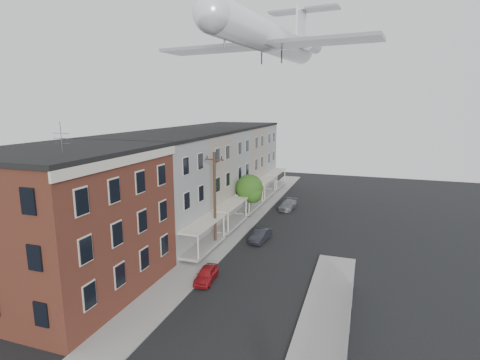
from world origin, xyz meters
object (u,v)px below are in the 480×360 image
(car_mid, at_px, (261,235))
(car_far, at_px, (288,205))
(airplane, at_px, (271,38))
(utility_pole, at_px, (215,199))
(car_near, at_px, (206,274))
(street_tree, at_px, (250,189))

(car_mid, height_order, car_far, car_far)
(car_mid, bearing_deg, car_far, 94.55)
(airplane, bearing_deg, car_mid, -81.04)
(car_mid, height_order, airplane, airplane)
(car_mid, relative_size, car_far, 0.86)
(utility_pole, distance_m, car_far, 16.06)
(utility_pole, bearing_deg, car_near, -73.19)
(car_near, xyz_separation_m, car_far, (1.80, 21.68, 0.04))
(car_near, bearing_deg, car_far, 79.23)
(car_near, relative_size, car_mid, 0.92)
(car_far, bearing_deg, airplane, -99.71)
(car_mid, bearing_deg, utility_pole, -135.22)
(street_tree, bearing_deg, car_far, 55.91)
(utility_pole, xyz_separation_m, car_mid, (3.58, 2.92, -4.10))
(street_tree, xyz_separation_m, car_near, (1.67, -16.55, -2.91))
(car_near, distance_m, car_mid, 9.67)
(car_far, bearing_deg, street_tree, -118.70)
(utility_pole, xyz_separation_m, car_far, (3.80, 15.05, -4.09))
(street_tree, relative_size, car_near, 1.63)
(utility_pole, relative_size, car_mid, 2.59)
(street_tree, height_order, car_mid, street_tree)
(car_far, bearing_deg, car_near, -89.35)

